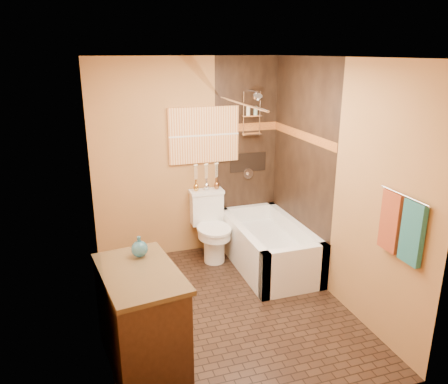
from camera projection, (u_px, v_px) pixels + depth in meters
name	position (u px, v px, depth m)	size (l,w,h in m)	color
floor	(226.00, 309.00, 4.53)	(3.00, 3.00, 0.00)	black
wall_left	(95.00, 208.00, 3.79)	(0.02, 3.00, 2.50)	#AC7542
wall_right	(336.00, 183.00, 4.51)	(0.02, 3.00, 2.50)	#AC7542
wall_back	(188.00, 159.00, 5.50)	(2.40, 0.02, 2.50)	#AC7542
wall_front	(301.00, 264.00, 2.79)	(2.40, 0.02, 2.50)	#AC7542
ceiling	(226.00, 57.00, 3.76)	(3.00, 3.00, 0.00)	silver
alcove_tile_back	(246.00, 155.00, 5.72)	(0.85, 0.01, 2.50)	black
alcove_tile_right	(301.00, 166.00, 5.18)	(0.01, 1.50, 2.50)	black
mosaic_band_back	(247.00, 127.00, 5.60)	(0.85, 0.01, 0.10)	brown
mosaic_band_right	(302.00, 135.00, 5.06)	(0.01, 1.50, 0.10)	brown
alcove_niche	(248.00, 162.00, 5.76)	(0.50, 0.01, 0.25)	black
shower_fixtures	(252.00, 125.00, 5.50)	(0.24, 0.33, 1.16)	silver
curtain_rod	(239.00, 103.00, 4.71)	(0.03, 0.03, 1.55)	silver
towel_bar	(404.00, 196.00, 3.48)	(0.02, 0.02, 0.55)	silver
towel_teal	(412.00, 233.00, 3.45)	(0.05, 0.22, 0.52)	#1D6063
towel_rust	(391.00, 221.00, 3.68)	(0.05, 0.22, 0.52)	maroon
sunset_painting	(204.00, 135.00, 5.45)	(0.90, 0.04, 0.70)	#D06930
vanity_mirror	(97.00, 199.00, 3.24)	(0.01, 1.00, 0.90)	white
bathtub	(268.00, 249.00, 5.38)	(0.80, 1.50, 0.55)	white
toilet	(211.00, 226.00, 5.54)	(0.43, 0.64, 0.85)	white
vanity	(141.00, 317.00, 3.65)	(0.72, 1.04, 0.86)	black
teal_bottle	(139.00, 247.00, 3.73)	(0.15, 0.15, 0.23)	#225968
bud_vases	(206.00, 176.00, 5.53)	(0.34, 0.07, 0.34)	gold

